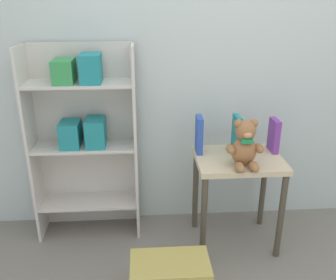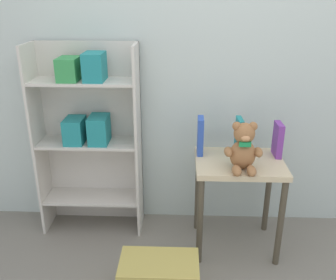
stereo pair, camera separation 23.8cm
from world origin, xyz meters
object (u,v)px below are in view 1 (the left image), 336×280
(display_table, at_px, (238,174))
(book_standing_purple, at_px, (274,135))
(book_standing_blue, at_px, (199,135))
(teddy_bear, at_px, (245,145))
(book_standing_teal, at_px, (237,134))
(bookshelf_side, at_px, (85,132))

(display_table, height_order, book_standing_purple, book_standing_purple)
(book_standing_blue, bearing_deg, teddy_bear, -42.14)
(display_table, xyz_separation_m, book_standing_teal, (-0.00, 0.10, 0.24))
(bookshelf_side, relative_size, book_standing_purple, 6.02)
(teddy_bear, height_order, book_standing_teal, teddy_bear)
(book_standing_teal, height_order, book_standing_purple, book_standing_teal)
(book_standing_teal, bearing_deg, display_table, -92.43)
(teddy_bear, bearing_deg, bookshelf_side, 160.88)
(display_table, distance_m, book_standing_teal, 0.26)
(teddy_bear, bearing_deg, book_standing_teal, 88.88)
(book_standing_purple, bearing_deg, display_table, -161.09)
(book_standing_teal, bearing_deg, book_standing_purple, -4.98)
(teddy_bear, bearing_deg, book_standing_purple, 39.54)
(bookshelf_side, xyz_separation_m, display_table, (1.01, -0.23, -0.23))
(book_standing_blue, height_order, book_standing_purple, book_standing_blue)
(bookshelf_side, distance_m, teddy_bear, 1.06)
(bookshelf_side, height_order, teddy_bear, bookshelf_side)
(teddy_bear, xyz_separation_m, book_standing_blue, (-0.24, 0.22, -0.01))
(display_table, height_order, teddy_bear, teddy_bear)
(teddy_bear, relative_size, book_standing_blue, 1.20)
(display_table, bearing_deg, book_standing_teal, 90.00)
(book_standing_blue, height_order, book_standing_teal, same)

